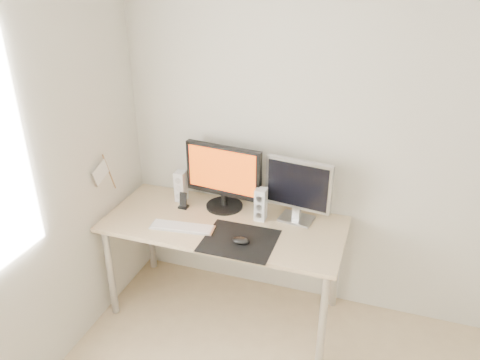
# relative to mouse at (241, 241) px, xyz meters

# --- Properties ---
(wall_back) EXTENTS (3.50, 0.00, 3.50)m
(wall_back) POSITION_rel_mouse_xyz_m (0.74, 0.58, 0.50)
(wall_back) COLOR silver
(wall_back) RESTS_ON ground
(mousepad) EXTENTS (0.45, 0.40, 0.00)m
(mousepad) POSITION_rel_mouse_xyz_m (-0.02, 0.03, -0.02)
(mousepad) COLOR black
(mousepad) RESTS_ON desk
(mouse) EXTENTS (0.11, 0.07, 0.04)m
(mouse) POSITION_rel_mouse_xyz_m (0.00, 0.00, 0.00)
(mouse) COLOR black
(mouse) RESTS_ON mousepad
(desk) EXTENTS (1.60, 0.70, 0.73)m
(desk) POSITION_rel_mouse_xyz_m (-0.19, 0.21, -0.10)
(desk) COLOR #D1B587
(desk) RESTS_ON ground
(main_monitor) EXTENTS (0.55, 0.29, 0.47)m
(main_monitor) POSITION_rel_mouse_xyz_m (-0.26, 0.40, 0.23)
(main_monitor) COLOR black
(main_monitor) RESTS_ON desk
(second_monitor) EXTENTS (0.45, 0.19, 0.43)m
(second_monitor) POSITION_rel_mouse_xyz_m (0.26, 0.40, 0.22)
(second_monitor) COLOR #A9A9AC
(second_monitor) RESTS_ON desk
(speaker_left) EXTENTS (0.07, 0.09, 0.23)m
(speaker_left) POSITION_rel_mouse_xyz_m (-0.59, 0.40, 0.09)
(speaker_left) COLOR white
(speaker_left) RESTS_ON desk
(speaker_right) EXTENTS (0.07, 0.09, 0.23)m
(speaker_right) POSITION_rel_mouse_xyz_m (0.03, 0.33, 0.09)
(speaker_right) COLOR white
(speaker_right) RESTS_ON desk
(keyboard) EXTENTS (0.43, 0.17, 0.02)m
(keyboard) POSITION_rel_mouse_xyz_m (-0.42, 0.05, -0.02)
(keyboard) COLOR #BCBDBF
(keyboard) RESTS_ON desk
(phone_dock) EXTENTS (0.07, 0.06, 0.12)m
(phone_dock) POSITION_rel_mouse_xyz_m (-0.53, 0.31, 0.01)
(phone_dock) COLOR black
(phone_dock) RESTS_ON desk
(pennant) EXTENTS (0.01, 0.23, 0.29)m
(pennant) POSITION_rel_mouse_xyz_m (-0.98, 0.07, 0.29)
(pennant) COLOR #A57F54
(pennant) RESTS_ON wall_left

